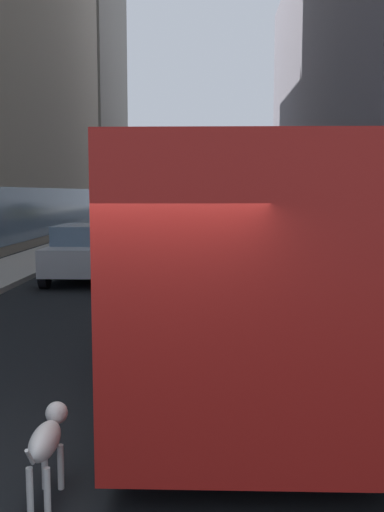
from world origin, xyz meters
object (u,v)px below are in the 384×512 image
Objects in this scene: transit_bus at (232,239)px; car_white_van at (219,235)px; car_yellow_taxi at (214,212)px; dalmatian_dog at (47,439)px; car_silver_sedan at (90,251)px; box_truck at (239,206)px; car_red_coupe at (177,221)px; car_grey_wagon at (158,237)px.

transit_bus is 2.47× the size of car_white_van.
car_yellow_taxi is 47.72m from dalmatian_dog.
car_white_van is at bearing 59.20° from car_silver_sedan.
dalmatian_dog is (-1.75, -19.28, -0.31)m from car_white_van.
car_yellow_taxi is (4.00, 35.12, -0.00)m from car_silver_sedan.
car_yellow_taxi is 4.34× the size of dalmatian_dog.
box_truck is (1.60, 14.92, 0.84)m from car_white_van.
car_silver_sedan is at bearing -120.80° from car_white_van.
car_grey_wagon is (-0.00, -13.22, 0.00)m from car_red_coupe.
car_silver_sedan is 22.36m from box_truck.
car_red_coupe and car_white_van have the same top height.
box_truck is (5.60, 21.63, 0.84)m from car_silver_sedan.
car_grey_wagon is at bearing -103.83° from box_truck.
car_silver_sedan and car_white_van have the same top height.
transit_bus reaches higher than car_yellow_taxi.
transit_bus is 25.95m from car_red_coupe.
car_silver_sedan is at bearing -106.54° from car_grey_wagon.
car_yellow_taxi is at bearing 87.89° from dalmatian_dog.
transit_bus reaches higher than car_red_coupe.
car_red_coupe is 13.22m from car_grey_wagon.
car_white_van is 2.74m from car_grey_wagon.
transit_bus is 12.86m from car_grey_wagon.
car_silver_sedan is 0.64× the size of box_truck.
car_silver_sedan is (-4.00, 7.21, -0.95)m from transit_bus.
dalmatian_dog is at bearing -79.87° from car_silver_sedan.
transit_bus is at bearing -60.99° from car_silver_sedan.
car_white_van reaches higher than dalmatian_dog.
transit_bus is 2.76× the size of car_yellow_taxi.
car_silver_sedan is at bearing -94.91° from car_red_coupe.
dalmatian_dog is at bearing -87.94° from car_grey_wagon.
car_yellow_taxi is at bearing 90.00° from transit_bus.
car_grey_wagon is (-2.40, 12.60, -0.95)m from transit_bus.
car_yellow_taxi is 0.90× the size of car_white_van.
car_silver_sedan is 35.35m from car_yellow_taxi.
car_red_coupe is at bearing 85.09° from car_silver_sedan.
box_truck is at bearing 37.06° from car_red_coupe.
car_silver_sedan is 1.15× the size of car_yellow_taxi.
car_white_van is 1.10× the size of car_grey_wagon.
car_silver_sedan and car_red_coupe have the same top height.
car_silver_sedan is 7.81m from car_white_van.
car_white_van is (0.00, -28.41, 0.00)m from car_yellow_taxi.
car_red_coupe is 0.94× the size of car_grey_wagon.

